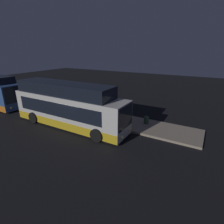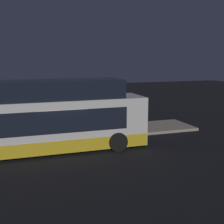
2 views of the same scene
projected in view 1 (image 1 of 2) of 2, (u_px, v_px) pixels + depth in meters
The scene contains 9 objects.
ground at pixel (76, 128), 15.57m from camera, with size 80.00×80.00×0.00m, color black.
platform at pixel (97, 116), 18.18m from camera, with size 20.00×3.29×0.18m.
bus_lead at pixel (68, 107), 15.58m from camera, with size 11.35×2.76×3.93m.
passenger_boarding at pixel (98, 104), 18.64m from camera, with size 0.50×0.50×1.84m.
passenger_waiting at pixel (100, 112), 16.43m from camera, with size 0.68×0.55×1.73m.
passenger_with_bags at pixel (97, 107), 17.69m from camera, with size 0.69×0.59×1.77m.
suitcase at pixel (107, 118), 16.67m from camera, with size 0.48×0.20×0.86m.
sign_post at pixel (95, 98), 18.99m from camera, with size 0.10×0.75×2.25m.
trash_bin at pixel (146, 120), 16.07m from camera, with size 0.44×0.44×0.65m.
Camera 1 is at (9.83, -10.68, 6.62)m, focal length 28.00 mm.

